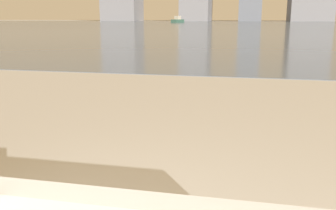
{
  "coord_description": "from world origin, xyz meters",
  "views": [
    {
      "loc": [
        0.55,
        0.03,
        1.09
      ],
      "look_at": [
        0.11,
        2.06,
        0.6
      ],
      "focal_mm": 40.0,
      "sensor_mm": 36.0,
      "label": 1
    }
  ],
  "objects": [
    {
      "name": "harbor_water",
      "position": [
        0.0,
        62.0,
        0.01
      ],
      "size": [
        180.0,
        110.0,
        0.01
      ],
      "color": "slate",
      "rests_on": "ground_plane"
    },
    {
      "name": "harbor_boat_0",
      "position": [
        -14.86,
        81.0,
        0.51
      ],
      "size": [
        2.33,
        3.99,
        1.42
      ],
      "color": "#335647",
      "rests_on": "harbor_water"
    }
  ]
}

